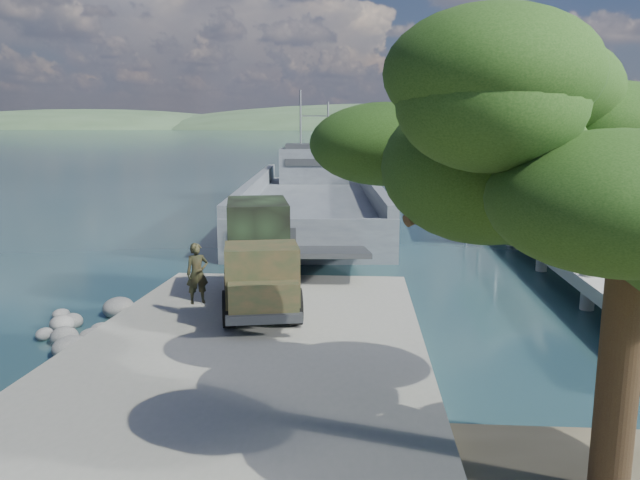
{
  "coord_description": "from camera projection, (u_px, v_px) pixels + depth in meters",
  "views": [
    {
      "loc": [
        3.2,
        -18.55,
        6.76
      ],
      "look_at": [
        1.47,
        6.0,
        2.07
      ],
      "focal_mm": 35.0,
      "sensor_mm": 36.0,
      "label": 1
    }
  ],
  "objects": [
    {
      "name": "boat_ramp",
      "position": [
        255.0,
        343.0,
        18.64
      ],
      "size": [
        10.0,
        18.0,
        0.5
      ],
      "primitive_type": "cube",
      "color": "gray",
      "rests_on": "ground"
    },
    {
      "name": "landing_craft",
      "position": [
        313.0,
        207.0,
        43.79
      ],
      "size": [
        10.59,
        34.46,
        10.1
      ],
      "rotation": [
        0.0,
        0.0,
        0.07
      ],
      "color": "#454A51",
      "rests_on": "ground"
    },
    {
      "name": "overhang_tree",
      "position": [
        590.0,
        156.0,
        10.17
      ],
      "size": [
        8.54,
        7.87,
        7.75
      ],
      "color": "#382116",
      "rests_on": "ground"
    },
    {
      "name": "shoreline_rocks",
      "position": [
        77.0,
        330.0,
        20.59
      ],
      "size": [
        3.2,
        5.6,
        0.9
      ],
      "primitive_type": null,
      "color": "#5D5D5A",
      "rests_on": "ground"
    },
    {
      "name": "pier",
      "position": [
        529.0,
        210.0,
        36.86
      ],
      "size": [
        6.4,
        44.0,
        6.1
      ],
      "color": "#9C9B92",
      "rests_on": "ground"
    },
    {
      "name": "soldier",
      "position": [
        198.0,
        285.0,
        20.4
      ],
      "size": [
        0.87,
        0.76,
        2.0
      ],
      "primitive_type": "imported",
      "rotation": [
        0.0,
        0.0,
        0.47
      ],
      "color": "#1F2F1A",
      "rests_on": "boat_ramp"
    },
    {
      "name": "military_truck",
      "position": [
        259.0,
        255.0,
        21.68
      ],
      "size": [
        3.67,
        7.68,
        3.43
      ],
      "rotation": [
        0.0,
        0.0,
        0.2
      ],
      "color": "black",
      "rests_on": "boat_ramp"
    },
    {
      "name": "sailboat_far",
      "position": [
        568.0,
        200.0,
        51.42
      ],
      "size": [
        3.36,
        6.02,
        7.04
      ],
      "rotation": [
        0.0,
        0.0,
        -0.31
      ],
      "color": "silver",
      "rests_on": "ground"
    },
    {
      "name": "sailboat_near",
      "position": [
        525.0,
        204.0,
        49.36
      ],
      "size": [
        2.53,
        4.91,
        5.75
      ],
      "rotation": [
        0.0,
        0.0,
        -0.26
      ],
      "color": "silver",
      "rests_on": "ground"
    },
    {
      "name": "distant_headlands",
      "position": [
        416.0,
        129.0,
        564.94
      ],
      "size": [
        1000.0,
        240.0,
        48.0
      ],
      "primitive_type": null,
      "color": "#334B2F",
      "rests_on": "ground"
    },
    {
      "name": "ground",
      "position": [
        260.0,
        339.0,
        19.67
      ],
      "size": [
        1400.0,
        1400.0,
        0.0
      ],
      "primitive_type": "plane",
      "color": "#1B3E41",
      "rests_on": "ground"
    }
  ]
}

